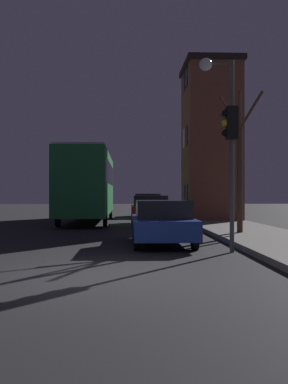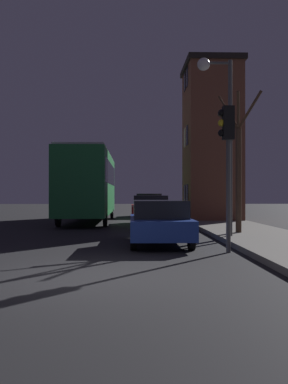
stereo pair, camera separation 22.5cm
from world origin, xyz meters
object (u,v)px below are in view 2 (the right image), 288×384
Objects in this scene: car_near_lane at (159,222)px; car_mid_lane at (150,209)px; traffic_light at (227,147)px; bare_tree at (238,165)px; streetlamp at (219,112)px; bus at (89,181)px; car_far_lane at (148,205)px.

car_mid_lane is at bearing 89.56° from car_near_lane.
bare_tree is (1.35, 4.15, -0.21)m from traffic_light.
car_near_lane is at bearing -90.44° from car_mid_lane.
traffic_light is (-0.40, -2.92, -1.50)m from streetlamp.
bare_tree is at bearing -54.02° from bus.
car_mid_lane is at bearing 116.24° from bare_tree.
streetlamp is at bearing 25.77° from car_near_lane.
traffic_light is 4.37m from bare_tree.
car_near_lane is at bearing 131.62° from traffic_light.
car_near_lane is (3.27, -10.95, -1.59)m from bus.
car_near_lane is at bearing -73.38° from bus.
streetlamp is at bearing -74.46° from car_mid_lane.
car_mid_lane is at bearing -38.47° from bus.
traffic_light is 0.90× the size of car_mid_lane.
bus reaches higher than car_near_lane.
car_far_lane is at bearing 88.92° from car_near_lane.
streetlamp is at bearing -83.15° from car_far_lane.
car_near_lane is at bearing -91.08° from car_far_lane.
traffic_light reaches higher than bus.
bus is 2.50× the size of car_mid_lane.
car_near_lane is at bearing -143.62° from bare_tree.
traffic_light is 0.76× the size of bare_tree.
bus is (-4.96, 12.85, -0.53)m from traffic_light.
bus is at bearing 118.34° from streetlamp.
traffic_light is at bearing -108.05° from bare_tree.
car_near_lane is (-3.05, -2.25, -1.91)m from bare_tree.
bare_tree reaches higher than traffic_light.
streetlamp reaches higher than car_far_lane.
streetlamp is 4.30m from car_near_lane.
streetlamp is 1.53× the size of traffic_light.
bare_tree is at bearing -63.76° from car_mid_lane.
traffic_light is at bearing -68.89° from bus.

